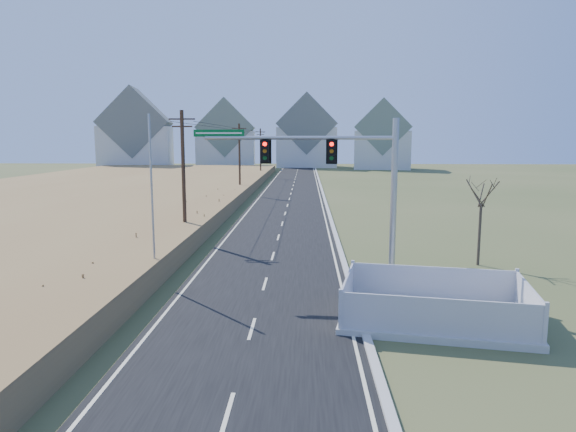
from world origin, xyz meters
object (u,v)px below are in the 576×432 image
object	(u,v)px
traffic_signal_mast	(353,185)
fence_enclosure	(434,314)
bare_tree	(482,191)
open_sign	(426,292)
flagpole	(153,218)

from	to	relation	value
traffic_signal_mast	fence_enclosure	world-z (taller)	traffic_signal_mast
traffic_signal_mast	bare_tree	world-z (taller)	traffic_signal_mast
open_sign	flagpole	distance (m)	13.19
fence_enclosure	bare_tree	world-z (taller)	bare_tree
open_sign	flagpole	size ratio (longest dim) A/B	0.07
traffic_signal_mast	fence_enclosure	xyz separation A→B (m)	(2.75, -5.24, -4.54)
traffic_signal_mast	open_sign	world-z (taller)	traffic_signal_mast
traffic_signal_mast	bare_tree	xyz separation A→B (m)	(7.46, 3.98, -0.63)
traffic_signal_mast	fence_enclosure	size ratio (longest dim) A/B	1.28
flagpole	open_sign	bearing A→B (deg)	-8.75
traffic_signal_mast	bare_tree	bearing A→B (deg)	32.71
fence_enclosure	bare_tree	distance (m)	11.07
traffic_signal_mast	flagpole	xyz separation A→B (m)	(-9.64, -0.49, -1.56)
bare_tree	flagpole	bearing A→B (deg)	-165.33
traffic_signal_mast	bare_tree	size ratio (longest dim) A/B	1.92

